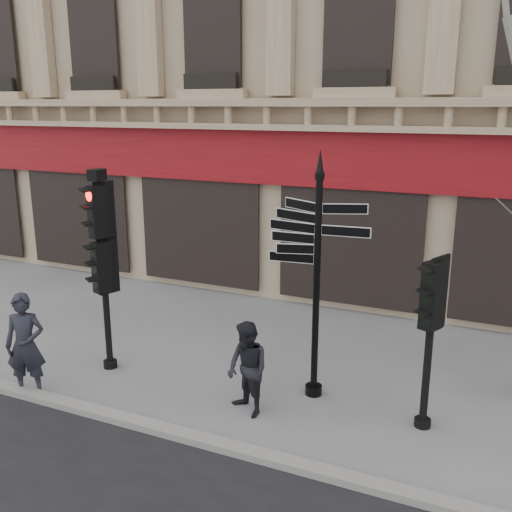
# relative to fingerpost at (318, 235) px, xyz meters

# --- Properties ---
(ground) EXTENTS (80.00, 80.00, 0.00)m
(ground) POSITION_rel_fingerpost_xyz_m (-0.59, -0.69, -2.79)
(ground) COLOR slate
(ground) RESTS_ON ground
(kerb) EXTENTS (80.00, 0.25, 0.12)m
(kerb) POSITION_rel_fingerpost_xyz_m (-0.59, -2.09, -2.73)
(kerb) COLOR gray
(kerb) RESTS_ON ground
(fingerpost) EXTENTS (1.86, 1.86, 4.15)m
(fingerpost) POSITION_rel_fingerpost_xyz_m (0.00, 0.00, 0.00)
(fingerpost) COLOR black
(fingerpost) RESTS_ON ground
(traffic_signal_main) EXTENTS (0.49, 0.41, 3.72)m
(traffic_signal_main) POSITION_rel_fingerpost_xyz_m (-3.83, -0.59, -0.43)
(traffic_signal_main) COLOR black
(traffic_signal_main) RESTS_ON ground
(traffic_signal_secondary) EXTENTS (0.53, 0.47, 2.64)m
(traffic_signal_secondary) POSITION_rel_fingerpost_xyz_m (1.85, -0.27, -0.95)
(traffic_signal_secondary) COLOR black
(traffic_signal_secondary) RESTS_ON ground
(pedestrian_a) EXTENTS (0.78, 0.68, 1.80)m
(pedestrian_a) POSITION_rel_fingerpost_xyz_m (-4.42, -1.99, -1.89)
(pedestrian_a) COLOR black
(pedestrian_a) RESTS_ON ground
(pedestrian_b) EXTENTS (0.94, 0.88, 1.54)m
(pedestrian_b) POSITION_rel_fingerpost_xyz_m (-0.77, -1.02, -2.02)
(pedestrian_b) COLOR black
(pedestrian_b) RESTS_ON ground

